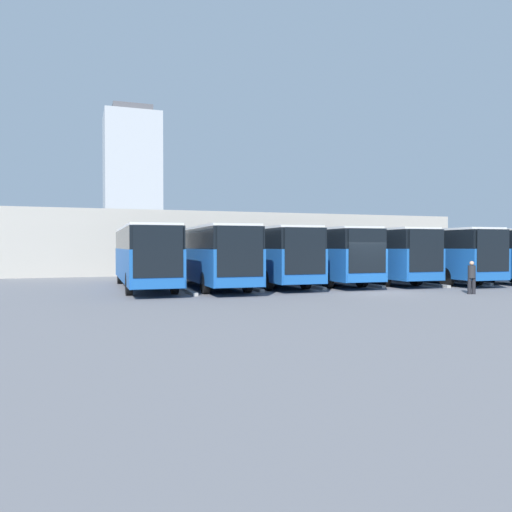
{
  "coord_description": "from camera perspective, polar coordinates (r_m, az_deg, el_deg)",
  "views": [
    {
      "loc": [
        13.86,
        21.38,
        2.31
      ],
      "look_at": [
        4.15,
        -6.18,
        1.73
      ],
      "focal_mm": 35.0,
      "sensor_mm": 36.0,
      "label": 1
    }
  ],
  "objects": [
    {
      "name": "ground_plane",
      "position": [
        25.58,
        13.52,
        -4.07
      ],
      "size": [
        600.0,
        600.0,
        0.0
      ],
      "primitive_type": "plane",
      "color": "slate"
    },
    {
      "name": "bus_0",
      "position": [
        36.87,
        22.14,
        0.35
      ],
      "size": [
        2.66,
        12.45,
        3.33
      ],
      "rotation": [
        0.0,
        0.0,
        -0.02
      ],
      "color": "#19519E",
      "rests_on": "ground_plane"
    },
    {
      "name": "curb_divider_0",
      "position": [
        34.39,
        21.94,
        -2.67
      ],
      "size": [
        0.35,
        5.94,
        0.15
      ],
      "primitive_type": "cube",
      "rotation": [
        0.0,
        0.0,
        -0.02
      ],
      "color": "#9E9E99",
      "rests_on": "ground_plane"
    },
    {
      "name": "bus_1",
      "position": [
        34.2,
        18.3,
        0.32
      ],
      "size": [
        2.66,
        12.45,
        3.33
      ],
      "rotation": [
        0.0,
        0.0,
        -0.02
      ],
      "color": "#19519E",
      "rests_on": "ground_plane"
    },
    {
      "name": "curb_divider_1",
      "position": [
        31.75,
        17.78,
        -2.95
      ],
      "size": [
        0.35,
        5.94,
        0.15
      ],
      "primitive_type": "cube",
      "rotation": [
        0.0,
        0.0,
        -0.02
      ],
      "color": "#9E9E99",
      "rests_on": "ground_plane"
    },
    {
      "name": "bus_2",
      "position": [
        32.98,
        12.41,
        0.33
      ],
      "size": [
        2.66,
        12.45,
        3.33
      ],
      "rotation": [
        0.0,
        0.0,
        -0.02
      ],
      "color": "#19519E",
      "rests_on": "ground_plane"
    },
    {
      "name": "curb_divider_2",
      "position": [
        30.57,
        11.4,
        -3.07
      ],
      "size": [
        0.35,
        5.94,
        0.15
      ],
      "primitive_type": "cube",
      "rotation": [
        0.0,
        0.0,
        -0.02
      ],
      "color": "#9E9E99",
      "rests_on": "ground_plane"
    },
    {
      "name": "bus_3",
      "position": [
        31.37,
        6.81,
        0.3
      ],
      "size": [
        2.66,
        12.45,
        3.33
      ],
      "rotation": [
        0.0,
        0.0,
        -0.02
      ],
      "color": "#19519E",
      "rests_on": "ground_plane"
    },
    {
      "name": "curb_divider_3",
      "position": [
        29.03,
        5.27,
        -3.28
      ],
      "size": [
        0.35,
        5.94,
        0.15
      ],
      "primitive_type": "cube",
      "rotation": [
        0.0,
        0.0,
        -0.02
      ],
      "color": "#9E9E99",
      "rests_on": "ground_plane"
    },
    {
      "name": "bus_4",
      "position": [
        29.83,
        0.84,
        0.27
      ],
      "size": [
        2.66,
        12.45,
        3.33
      ],
      "rotation": [
        0.0,
        0.0,
        -0.02
      ],
      "color": "#19519E",
      "rests_on": "ground_plane"
    },
    {
      "name": "curb_divider_4",
      "position": [
        27.61,
        -1.29,
        -3.5
      ],
      "size": [
        0.35,
        5.94,
        0.15
      ],
      "primitive_type": "cube",
      "rotation": [
        0.0,
        0.0,
        -0.02
      ],
      "color": "#9E9E99",
      "rests_on": "ground_plane"
    },
    {
      "name": "bus_5",
      "position": [
        28.05,
        -5.4,
        0.21
      ],
      "size": [
        2.66,
        12.45,
        3.33
      ],
      "rotation": [
        0.0,
        0.0,
        -0.02
      ],
      "color": "#19519E",
      "rests_on": "ground_plane"
    },
    {
      "name": "curb_divider_5",
      "position": [
        25.96,
        -8.19,
        -3.81
      ],
      "size": [
        0.35,
        5.94,
        0.15
      ],
      "primitive_type": "cube",
      "rotation": [
        0.0,
        0.0,
        -0.02
      ],
      "color": "#9E9E99",
      "rests_on": "ground_plane"
    },
    {
      "name": "bus_6",
      "position": [
        27.9,
        -12.7,
        0.18
      ],
      "size": [
        2.66,
        12.45,
        3.33
      ],
      "rotation": [
        0.0,
        0.0,
        -0.02
      ],
      "color": "#19519E",
      "rests_on": "ground_plane"
    },
    {
      "name": "pedestrian",
      "position": [
        26.11,
        23.42,
        -2.14
      ],
      "size": [
        0.48,
        0.48,
        1.59
      ],
      "rotation": [
        0.0,
        0.0,
        2.67
      ],
      "color": "black",
      "rests_on": "ground_plane"
    },
    {
      "name": "station_building",
      "position": [
        48.09,
        -2.67,
        1.48
      ],
      "size": [
        39.18,
        16.55,
        5.15
      ],
      "color": "#A8A399",
      "rests_on": "ground_plane"
    },
    {
      "name": "office_tower",
      "position": [
        169.35,
        -13.99,
        8.16
      ],
      "size": [
        17.61,
        17.61,
        47.44
      ],
      "color": "#ADB2B7",
      "rests_on": "ground_plane"
    }
  ]
}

